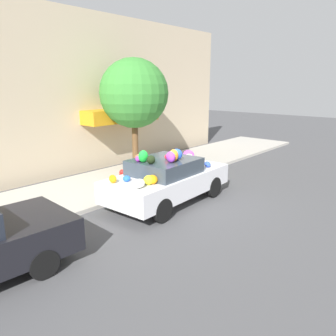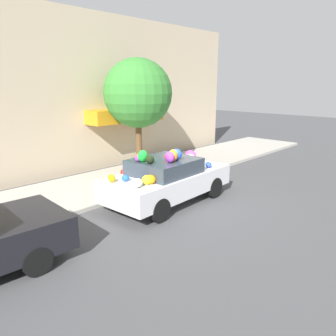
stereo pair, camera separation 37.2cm
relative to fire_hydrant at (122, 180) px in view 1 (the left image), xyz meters
The scene contains 6 objects.
ground_plane 1.70m from the fire_hydrant, 74.91° to the right, with size 60.00×60.00×0.00m, color #4C4C4F.
sidewalk_curb 1.27m from the fire_hydrant, 69.21° to the left, with size 24.00×3.20×0.12m.
building_facade 4.24m from the fire_hydrant, 81.06° to the left, with size 18.00×1.20×6.13m.
street_tree 3.81m from the fire_hydrant, 38.22° to the left, with size 2.64×2.64×4.30m.
fire_hydrant is the anchor object (origin of this frame).
art_car 1.64m from the fire_hydrant, 76.32° to the right, with size 4.10×1.96×1.69m.
Camera 1 is at (-6.95, -6.14, 3.46)m, focal length 35.00 mm.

